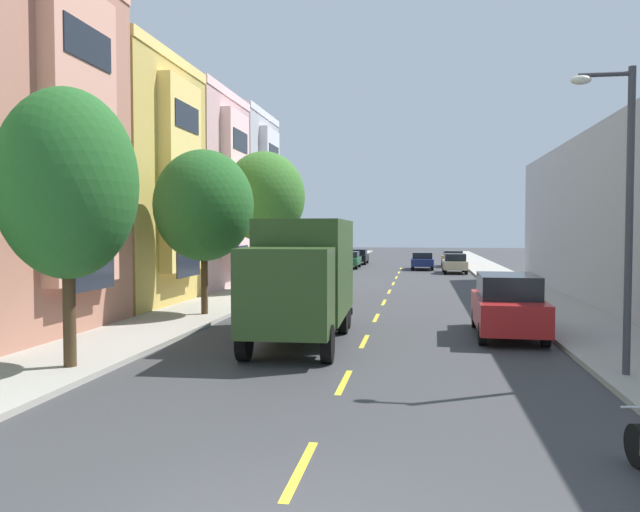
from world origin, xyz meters
TOP-DOWN VIEW (x-y plane):
  - ground_plane at (0.00, 30.00)m, footprint 160.00×160.00m
  - sidewalk_left at (-7.10, 28.00)m, footprint 3.20×120.00m
  - sidewalk_right at (7.10, 28.00)m, footprint 3.20×120.00m
  - lane_centerline_dashes at (0.00, 24.50)m, footprint 0.14×47.20m
  - townhouse_third_mustard at (-15.29, 18.92)m, footprint 14.00×7.68m
  - townhouse_fourth_rose at (-14.22, 26.80)m, footprint 11.86×7.68m
  - townhouse_fifth_dove_grey at (-14.40, 34.68)m, footprint 12.22×7.68m
  - street_tree_nearest at (-6.40, 6.91)m, footprint 3.20×3.20m
  - street_tree_second at (-6.40, 16.03)m, footprint 3.73×3.73m
  - street_tree_third at (-6.40, 25.16)m, footprint 4.25×4.25m
  - street_lamp at (5.95, 8.11)m, footprint 1.35×0.28m
  - delivery_box_truck at (-1.81, 12.00)m, footprint 2.65×7.71m
  - parked_suv_red at (4.31, 13.56)m, footprint 2.06×4.84m
  - parked_sedan_black at (-4.29, 53.32)m, footprint 1.84×4.52m
  - parked_sedan_forest at (-4.43, 46.75)m, footprint 1.84×4.51m
  - parked_sedan_orange at (4.49, 50.42)m, footprint 1.89×4.54m
  - parked_hatchback_champagne at (4.22, 41.94)m, footprint 1.76×4.01m
  - moving_navy_sedan at (1.80, 46.05)m, footprint 1.80×4.50m

SIDE VIEW (x-z plane):
  - ground_plane at x=0.00m, z-range 0.00..0.00m
  - lane_centerline_dashes at x=0.00m, z-range 0.00..0.01m
  - sidewalk_left at x=-7.10m, z-range 0.00..0.14m
  - sidewalk_right at x=7.10m, z-range 0.00..0.14m
  - parked_sedan_black at x=-4.29m, z-range 0.03..1.46m
  - parked_sedan_forest at x=-4.43m, z-range 0.03..1.46m
  - parked_sedan_orange at x=4.49m, z-range 0.03..1.46m
  - moving_navy_sedan at x=1.80m, z-range 0.03..1.46m
  - parked_hatchback_champagne at x=4.22m, z-range 0.01..1.51m
  - parked_suv_red at x=4.31m, z-range 0.02..1.95m
  - delivery_box_truck at x=-1.81m, z-range 0.20..3.82m
  - street_lamp at x=5.95m, z-range 0.68..7.36m
  - street_tree_second at x=-6.40m, z-range 1.13..7.30m
  - street_tree_nearest at x=-6.40m, z-range 1.14..7.57m
  - street_tree_third at x=-6.40m, z-range 1.39..8.62m
  - townhouse_third_mustard at x=-15.29m, z-range -0.20..10.57m
  - townhouse_fourth_rose at x=-14.22m, z-range -0.20..10.72m
  - townhouse_fifth_dove_grey at x=-14.40m, z-range -0.20..11.03m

